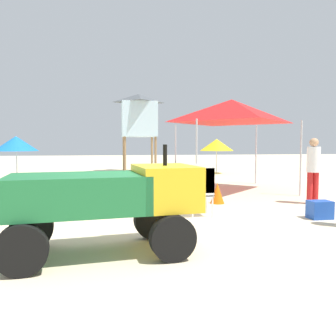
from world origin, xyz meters
TOP-DOWN VIEW (x-y plane):
  - ground at (0.00, 0.00)m, footprint 80.00×80.00m
  - utility_cart at (-0.56, -0.55)m, footprint 2.67×1.54m
  - stacked_plastic_chairs at (1.31, 1.54)m, footprint 0.48×0.48m
  - surfboard_pile at (-0.43, 3.47)m, footprint 2.64×0.76m
  - lifeguard_near_left at (4.46, 2.54)m, footprint 0.32×0.32m
  - popup_canopy at (3.33, 5.37)m, footprint 3.15×3.15m
  - lifeguard_tower at (0.94, 12.89)m, footprint 1.98×1.98m
  - beach_umbrella_left at (4.74, 11.40)m, footprint 1.70×1.70m
  - beach_umbrella_mid at (-4.09, 8.53)m, footprint 1.62×1.62m
  - traffic_cone_near at (2.12, 3.00)m, footprint 0.36×0.36m
  - cooler_box at (3.63, 0.97)m, footprint 0.44×0.32m

SIDE VIEW (x-z plane):
  - ground at x=0.00m, z-range 0.00..0.00m
  - surfboard_pile at x=-0.43m, z-range 0.01..0.33m
  - cooler_box at x=3.63m, z-range 0.00..0.36m
  - traffic_cone_near at x=2.12m, z-range 0.00..0.52m
  - stacked_plastic_chairs at x=1.31m, z-range 0.10..1.21m
  - utility_cart at x=-0.56m, z-range 0.03..1.53m
  - lifeguard_near_left at x=4.46m, z-range 0.12..1.77m
  - beach_umbrella_left at x=4.74m, z-range 0.58..2.33m
  - beach_umbrella_mid at x=-4.09m, z-range 0.62..2.42m
  - popup_canopy at x=3.33m, z-range 1.09..4.03m
  - lifeguard_tower at x=0.94m, z-range 0.95..5.07m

